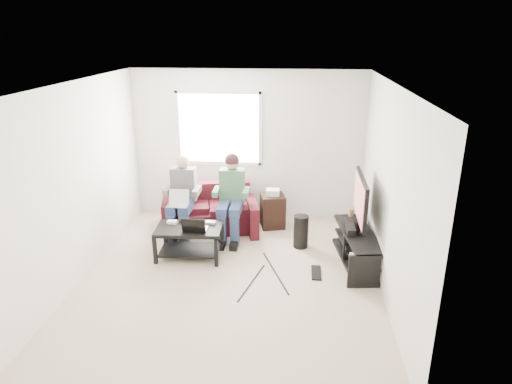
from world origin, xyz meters
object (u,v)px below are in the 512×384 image
tv (360,201)px  end_table (273,210)px  sofa (210,213)px  coffee_table (189,235)px  tv_stand (358,249)px  subwoofer (301,232)px

tv → end_table: tv is taller
end_table → sofa: bearing=-170.4°
coffee_table → end_table: bearing=46.4°
tv → tv_stand: bearing=-88.5°
sofa → subwoofer: size_ratio=3.38×
tv_stand → tv: tv is taller
coffee_table → subwoofer: subwoofer is taller
tv_stand → tv: 0.73m
sofa → coffee_table: (-0.12, -1.04, 0.07)m
coffee_table → tv: 2.53m
tv → subwoofer: (-0.82, 0.34, -0.67)m
coffee_table → subwoofer: (1.65, 0.48, -0.09)m
coffee_table → tv_stand: bearing=0.9°
end_table → tv_stand: bearing=-42.3°
sofa → tv_stand: 2.56m
subwoofer → end_table: (-0.48, 0.74, 0.04)m
tv_stand → tv: bearing=91.5°
tv_stand → end_table: 1.76m
sofa → subwoofer: sofa is taller
tv_stand → subwoofer: (-0.82, 0.44, 0.05)m
tv → end_table: bearing=140.2°
tv_stand → end_table: size_ratio=2.18×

